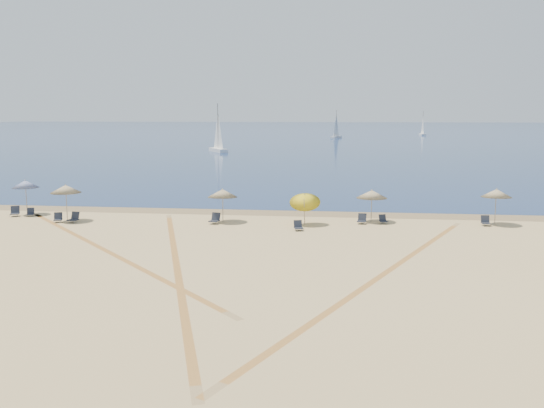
# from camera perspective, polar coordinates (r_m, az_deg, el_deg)

# --- Properties ---
(ground) EXTENTS (160.00, 160.00, 0.00)m
(ground) POSITION_cam_1_polar(r_m,az_deg,el_deg) (21.60, -6.41, -11.74)
(ground) COLOR tan
(ground) RESTS_ON ground
(ocean) EXTENTS (500.00, 500.00, 0.00)m
(ocean) POSITION_cam_1_polar(r_m,az_deg,el_deg) (244.81, 5.72, 7.18)
(ocean) COLOR #0C2151
(ocean) RESTS_ON ground
(wet_sand) EXTENTS (500.00, 500.00, 0.00)m
(wet_sand) POSITION_cam_1_polar(r_m,az_deg,el_deg) (44.56, 0.61, -0.85)
(wet_sand) COLOR olive
(wet_sand) RESTS_ON ground
(umbrella_0) EXTENTS (1.95, 1.95, 2.65)m
(umbrella_0) POSITION_cam_1_polar(r_m,az_deg,el_deg) (47.15, -23.00, 1.81)
(umbrella_0) COLOR gray
(umbrella_0) RESTS_ON ground
(umbrella_1) EXTENTS (2.13, 2.13, 2.63)m
(umbrella_1) POSITION_cam_1_polar(r_m,az_deg,el_deg) (43.27, -19.55, 1.40)
(umbrella_1) COLOR gray
(umbrella_1) RESTS_ON ground
(umbrella_2) EXTENTS (2.09, 2.11, 2.37)m
(umbrella_2) POSITION_cam_1_polar(r_m,az_deg,el_deg) (40.66, -4.86, 1.06)
(umbrella_2) COLOR gray
(umbrella_2) RESTS_ON ground
(umbrella_3) EXTENTS (2.09, 2.11, 2.55)m
(umbrella_3) POSITION_cam_1_polar(r_m,az_deg,el_deg) (39.45, 3.24, 0.51)
(umbrella_3) COLOR gray
(umbrella_3) RESTS_ON ground
(umbrella_4) EXTENTS (2.16, 2.16, 2.30)m
(umbrella_4) POSITION_cam_1_polar(r_m,az_deg,el_deg) (41.18, 9.75, 0.96)
(umbrella_4) COLOR gray
(umbrella_4) RESTS_ON ground
(umbrella_5) EXTENTS (2.05, 2.07, 2.51)m
(umbrella_5) POSITION_cam_1_polar(r_m,az_deg,el_deg) (42.35, 21.12, 0.99)
(umbrella_5) COLOR gray
(umbrella_5) RESTS_ON ground
(chair_0) EXTENTS (0.84, 0.90, 0.74)m
(chair_0) POSITION_cam_1_polar(r_m,az_deg,el_deg) (47.09, -23.86, -0.69)
(chair_0) COLOR black
(chair_0) RESTS_ON ground
(chair_1) EXTENTS (0.66, 0.71, 0.60)m
(chair_1) POSITION_cam_1_polar(r_m,az_deg,el_deg) (46.62, -22.57, -0.78)
(chair_1) COLOR black
(chair_1) RESTS_ON ground
(chair_2) EXTENTS (0.74, 0.80, 0.66)m
(chair_2) POSITION_cam_1_polar(r_m,az_deg,el_deg) (43.39, -20.21, -1.29)
(chair_2) COLOR black
(chair_2) RESTS_ON ground
(chair_3) EXTENTS (0.74, 0.82, 0.73)m
(chair_3) POSITION_cam_1_polar(r_m,az_deg,el_deg) (42.89, -18.82, -1.29)
(chair_3) COLOR black
(chair_3) RESTS_ON ground
(chair_4) EXTENTS (0.77, 0.85, 0.74)m
(chair_4) POSITION_cam_1_polar(r_m,az_deg,el_deg) (40.36, -5.61, -1.46)
(chair_4) COLOR black
(chair_4) RESTS_ON ground
(chair_5) EXTENTS (0.69, 0.75, 0.65)m
(chair_5) POSITION_cam_1_polar(r_m,az_deg,el_deg) (37.92, 2.59, -2.17)
(chair_5) COLOR black
(chair_5) RESTS_ON ground
(chair_6) EXTENTS (0.68, 0.76, 0.69)m
(chair_6) POSITION_cam_1_polar(r_m,az_deg,el_deg) (40.63, 8.79, -1.49)
(chair_6) COLOR black
(chair_6) RESTS_ON ground
(chair_7) EXTENTS (0.67, 0.72, 0.60)m
(chair_7) POSITION_cam_1_polar(r_m,az_deg,el_deg) (40.97, 10.82, -1.51)
(chair_7) COLOR black
(chair_7) RESTS_ON ground
(chair_8) EXTENTS (0.57, 0.67, 0.68)m
(chair_8) POSITION_cam_1_polar(r_m,az_deg,el_deg) (42.06, 20.18, -1.59)
(chair_8) COLOR black
(chair_8) RESTS_ON ground
(sailboat_0) EXTENTS (3.37, 5.64, 8.22)m
(sailboat_0) POSITION_cam_1_polar(r_m,az_deg,el_deg) (173.44, 6.30, 7.25)
(sailboat_0) COLOR white
(sailboat_0) RESTS_ON ocean
(sailboat_1) EXTENTS (1.74, 5.43, 7.97)m
(sailboat_1) POSITION_cam_1_polar(r_m,az_deg,el_deg) (199.30, 14.53, 7.22)
(sailboat_1) COLOR white
(sailboat_1) RESTS_ON ocean
(sailboat_2) EXTENTS (4.67, 6.07, 9.23)m
(sailboat_2) POSITION_cam_1_polar(r_m,az_deg,el_deg) (113.04, -5.29, 6.52)
(sailboat_2) COLOR white
(sailboat_2) RESTS_ON ocean
(tire_tracks) EXTENTS (54.67, 42.53, 0.00)m
(tire_tracks) POSITION_cam_1_polar(r_m,az_deg,el_deg) (30.45, -5.77, -5.55)
(tire_tracks) COLOR tan
(tire_tracks) RESTS_ON ground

